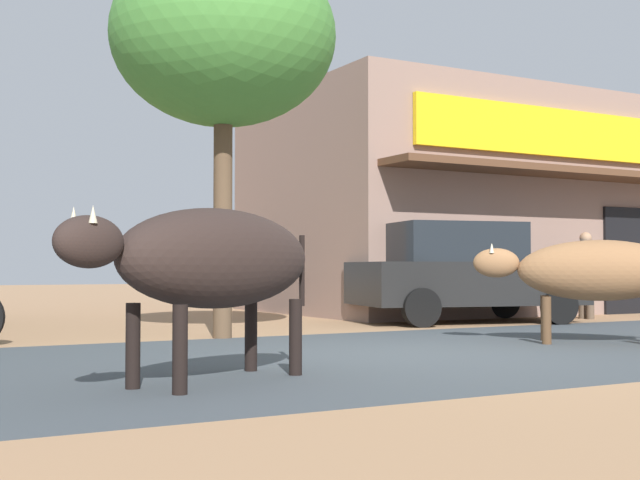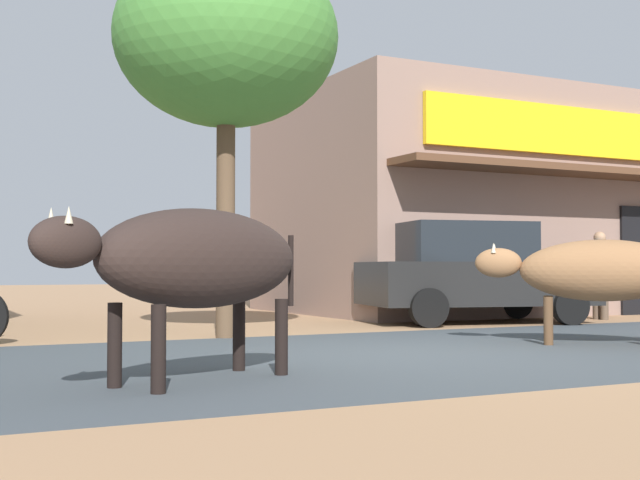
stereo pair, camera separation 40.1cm
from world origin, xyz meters
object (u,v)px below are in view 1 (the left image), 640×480
(roadside_tree, at_px, (223,38))
(cow_far_dark, at_px, (594,271))
(pedestrian_by_shop, at_px, (586,268))
(parked_hatchback_car, at_px, (461,272))
(cow_near_brown, at_px, (214,260))

(roadside_tree, relative_size, cow_far_dark, 2.36)
(pedestrian_by_shop, bearing_deg, roadside_tree, -174.17)
(parked_hatchback_car, relative_size, cow_far_dark, 1.84)
(cow_far_dark, distance_m, pedestrian_by_shop, 5.12)
(cow_near_brown, height_order, pedestrian_by_shop, pedestrian_by_shop)
(cow_near_brown, distance_m, cow_far_dark, 5.38)
(cow_near_brown, relative_size, pedestrian_by_shop, 1.67)
(roadside_tree, xyz_separation_m, pedestrian_by_shop, (7.23, 0.74, -3.00))
(roadside_tree, xyz_separation_m, parked_hatchback_car, (4.67, 1.02, -3.06))
(cow_near_brown, bearing_deg, pedestrian_by_shop, 27.64)
(parked_hatchback_car, relative_size, cow_near_brown, 1.55)
(cow_far_dark, bearing_deg, pedestrian_by_shop, 44.80)
(parked_hatchback_car, xyz_separation_m, cow_far_dark, (-1.06, -3.88, 0.02))
(parked_hatchback_car, bearing_deg, cow_far_dark, -105.30)
(parked_hatchback_car, distance_m, cow_near_brown, 8.04)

